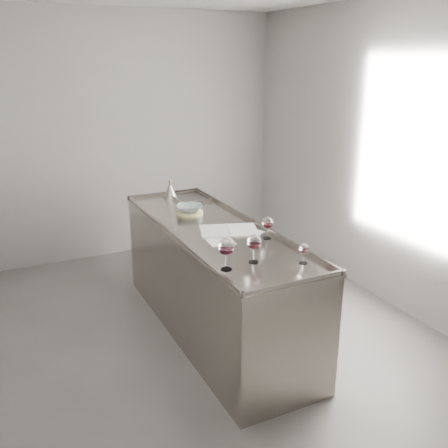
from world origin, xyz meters
name	(u,v)px	position (x,y,z in m)	size (l,w,h in m)	color
room_shell	(166,189)	(0.00, 0.00, 1.40)	(4.54, 5.04, 2.84)	#585553
counter	(214,281)	(0.50, 0.30, 0.47)	(0.77, 2.42, 0.97)	gray
wine_glass_left	(226,248)	(0.23, -0.49, 1.09)	(0.11, 0.11, 0.21)	white
wine_glass_middle	(254,243)	(0.45, -0.46, 1.08)	(0.10, 0.10, 0.20)	white
wine_glass_right	(268,223)	(0.78, -0.09, 1.06)	(0.09, 0.09, 0.17)	white
wine_glass_small	(304,249)	(0.74, -0.63, 1.04)	(0.07, 0.07, 0.14)	white
notebook	(229,231)	(0.58, 0.18, 0.95)	(0.54, 0.45, 0.02)	white
loose_paper_top	(243,231)	(0.69, 0.13, 0.94)	(0.21, 0.29, 0.00)	silver
loose_paper_under	(219,240)	(0.42, 0.03, 0.94)	(0.19, 0.28, 0.00)	white
trivet	(190,212)	(0.49, 0.78, 0.95)	(0.24, 0.24, 0.02)	beige
ceramic_bowl	(190,208)	(0.49, 0.78, 0.99)	(0.23, 0.23, 0.06)	gray
wine_funnel	(170,191)	(0.53, 1.38, 1.00)	(0.14, 0.14, 0.21)	#A8A096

